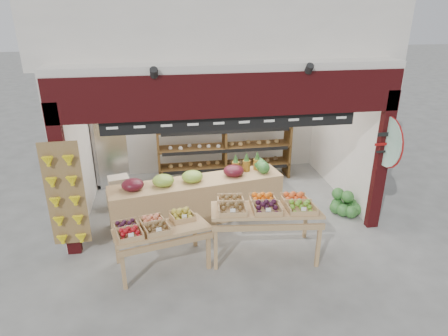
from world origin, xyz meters
TOP-DOWN VIEW (x-y plane):
  - ground at (0.00, 0.00)m, footprint 60.00×60.00m
  - shop_structure at (0.00, 1.61)m, footprint 6.36×5.12m
  - banana_board at (-2.73, -1.17)m, footprint 0.60×0.15m
  - gift_sign at (2.75, -1.15)m, footprint 0.04×0.93m
  - back_shelving at (0.30, 1.60)m, footprint 3.16×0.52m
  - refrigerator at (-2.40, 1.85)m, footprint 0.89×0.89m
  - cardboard_stack at (-1.89, 0.55)m, footprint 1.06×0.82m
  - mid_counter at (-0.54, -0.26)m, footprint 3.42×1.23m
  - display_table_left at (-1.35, -1.68)m, footprint 1.61×1.12m
  - display_table_right at (0.46, -1.57)m, footprint 1.87×1.19m
  - watermelon_pile at (2.48, -0.48)m, footprint 0.66×0.64m

SIDE VIEW (x-z plane):
  - ground at x=0.00m, z-range 0.00..0.00m
  - watermelon_pile at x=2.48m, z-range -0.06..0.42m
  - cardboard_stack at x=-1.89m, z-range -0.09..0.61m
  - mid_counter at x=-0.54m, z-range -0.07..0.99m
  - display_table_left at x=-1.35m, z-range 0.25..1.20m
  - display_table_right at x=0.46m, z-range 0.33..1.44m
  - refrigerator at x=-2.40m, z-range 0.00..1.79m
  - banana_board at x=-2.73m, z-range 0.22..2.02m
  - back_shelving at x=0.30m, z-range 0.22..2.16m
  - gift_sign at x=2.75m, z-range 1.29..2.21m
  - shop_structure at x=0.00m, z-range 1.22..6.62m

